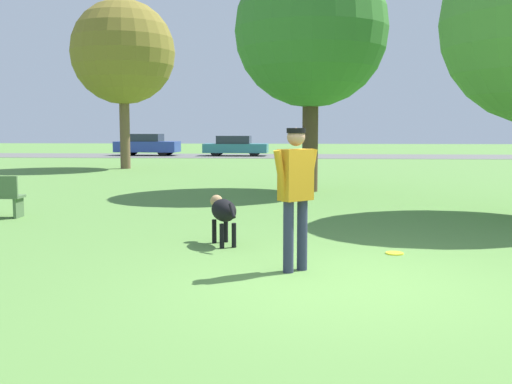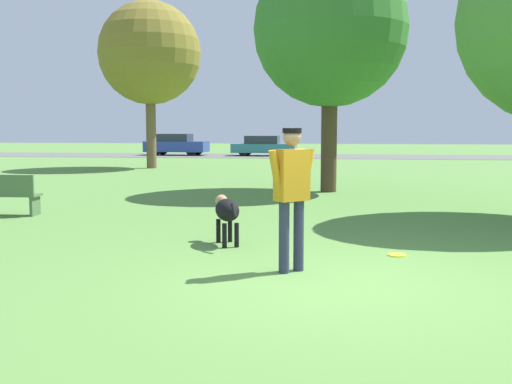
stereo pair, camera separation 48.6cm
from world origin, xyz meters
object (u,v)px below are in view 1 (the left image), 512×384
(person, at_px, (296,187))
(tree_mid_center, at_px, (311,31))
(parked_car_blue, at_px, (147,145))
(dog, at_px, (223,211))
(parked_car_teal, at_px, (235,146))
(frisbee, at_px, (395,253))
(tree_far_left, at_px, (123,53))

(person, height_order, tree_mid_center, tree_mid_center)
(parked_car_blue, bearing_deg, dog, -70.68)
(parked_car_teal, bearing_deg, dog, -83.01)
(dog, xyz_separation_m, frisbee, (2.50, -0.49, -0.50))
(person, bearing_deg, parked_car_teal, 56.21)
(parked_car_blue, distance_m, parked_car_teal, 5.71)
(tree_far_left, distance_m, parked_car_blue, 13.08)
(tree_mid_center, height_order, parked_car_teal, tree_mid_center)
(frisbee, relative_size, tree_far_left, 0.04)
(frisbee, xyz_separation_m, parked_car_blue, (-11.05, 29.34, 0.68))
(tree_mid_center, bearing_deg, frisbee, -82.85)
(frisbee, bearing_deg, dog, 168.81)
(dog, xyz_separation_m, tree_far_left, (-6.39, 16.67, 4.46))
(person, bearing_deg, parked_car_blue, 66.38)
(person, xyz_separation_m, frisbee, (1.40, 1.12, -1.05))
(frisbee, distance_m, tree_far_left, 19.96)
(person, xyz_separation_m, parked_car_teal, (-3.95, 30.34, -0.43))
(dog, distance_m, tree_far_left, 18.40)
(dog, xyz_separation_m, parked_car_blue, (-8.55, 28.84, 0.17))
(person, xyz_separation_m, parked_car_blue, (-9.65, 30.46, -0.37))
(tree_mid_center, relative_size, parked_car_blue, 1.61)
(dog, height_order, tree_far_left, tree_far_left)
(tree_far_left, bearing_deg, parked_car_blue, 100.06)
(person, distance_m, tree_far_left, 20.15)
(tree_mid_center, distance_m, parked_car_teal, 21.66)
(dog, bearing_deg, parked_car_teal, -17.30)
(tree_mid_center, height_order, tree_far_left, tree_far_left)
(tree_mid_center, distance_m, parked_car_blue, 23.56)
(dog, relative_size, parked_car_teal, 0.26)
(tree_far_left, distance_m, parked_car_teal, 13.30)
(frisbee, distance_m, tree_mid_center, 9.48)
(dog, relative_size, tree_mid_center, 0.16)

